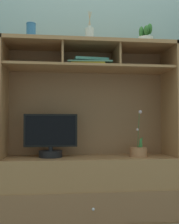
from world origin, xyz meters
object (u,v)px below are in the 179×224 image
at_px(potted_succulent, 146,38).
at_px(ceramic_vase, 31,32).
at_px(diffuser_bottle, 90,35).
at_px(magazine_stack_left, 89,63).
at_px(potted_orchid, 139,151).
at_px(tv_monitor, 51,139).
at_px(media_console, 89,163).

distance_m(potted_succulent, ceramic_vase, 0.97).
distance_m(diffuser_bottle, ceramic_vase, 0.49).
bearing_deg(ceramic_vase, magazine_stack_left, -1.68).
relative_size(potted_orchid, diffuser_bottle, 1.42).
relative_size(potted_orchid, ceramic_vase, 2.55).
relative_size(tv_monitor, diffuser_bottle, 1.60).
height_order(magazine_stack_left, diffuser_bottle, diffuser_bottle).
height_order(magazine_stack_left, ceramic_vase, ceramic_vase).
bearing_deg(potted_orchid, ceramic_vase, 178.76).
xyz_separation_m(media_console, diffuser_bottle, (-0.00, -0.02, 1.07)).
bearing_deg(ceramic_vase, potted_succulent, -0.12).
xyz_separation_m(media_console, potted_succulent, (0.49, -0.02, 1.07)).
bearing_deg(potted_succulent, diffuser_bottle, 179.83).
relative_size(tv_monitor, magazine_stack_left, 1.13).
bearing_deg(potted_succulent, potted_orchid, -167.00).
bearing_deg(potted_succulent, magazine_stack_left, -178.60).
distance_m(tv_monitor, potted_orchid, 0.74).
relative_size(tv_monitor, potted_succulent, 2.26).
xyz_separation_m(tv_monitor, magazine_stack_left, (0.32, -0.02, 0.62)).
bearing_deg(potted_orchid, media_console, 174.79).
distance_m(tv_monitor, potted_succulent, 1.18).
bearing_deg(media_console, potted_succulent, -2.38).
height_order(tv_monitor, ceramic_vase, ceramic_vase).
bearing_deg(diffuser_bottle, potted_succulent, -0.17).
bearing_deg(potted_orchid, potted_succulent, 13.00).
xyz_separation_m(diffuser_bottle, ceramic_vase, (-0.49, 0.00, 0.01)).
xyz_separation_m(tv_monitor, diffuser_bottle, (0.32, -0.01, 0.86)).
xyz_separation_m(diffuser_bottle, potted_succulent, (0.49, -0.00, -0.00)).
height_order(tv_monitor, diffuser_bottle, diffuser_bottle).
bearing_deg(magazine_stack_left, potted_orchid, -0.73).
xyz_separation_m(magazine_stack_left, ceramic_vase, (-0.48, 0.01, 0.25)).
relative_size(potted_orchid, magazine_stack_left, 1.00).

